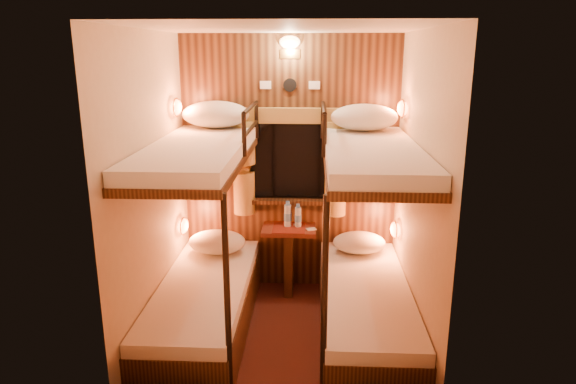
# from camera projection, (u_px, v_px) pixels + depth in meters

# --- Properties ---
(floor) EXTENTS (2.10, 2.10, 0.00)m
(floor) POSITION_uv_depth(u_px,v_px,m) (284.00, 338.00, 4.15)
(floor) COLOR #3D1710
(floor) RESTS_ON ground
(ceiling) EXTENTS (2.10, 2.10, 0.00)m
(ceiling) POSITION_uv_depth(u_px,v_px,m) (283.00, 28.00, 3.51)
(ceiling) COLOR silver
(ceiling) RESTS_ON wall_back
(wall_back) EXTENTS (2.40, 0.00, 2.40)m
(wall_back) POSITION_uv_depth(u_px,v_px,m) (290.00, 166.00, 4.84)
(wall_back) COLOR #C6B293
(wall_back) RESTS_ON floor
(wall_front) EXTENTS (2.40, 0.00, 2.40)m
(wall_front) POSITION_uv_depth(u_px,v_px,m) (272.00, 248.00, 2.82)
(wall_front) COLOR #C6B293
(wall_front) RESTS_ON floor
(wall_left) EXTENTS (0.00, 2.40, 2.40)m
(wall_left) POSITION_uv_depth(u_px,v_px,m) (152.00, 194.00, 3.88)
(wall_left) COLOR #C6B293
(wall_left) RESTS_ON floor
(wall_right) EXTENTS (0.00, 2.40, 2.40)m
(wall_right) POSITION_uv_depth(u_px,v_px,m) (418.00, 198.00, 3.79)
(wall_right) COLOR #C6B293
(wall_right) RESTS_ON floor
(back_panel) EXTENTS (2.00, 0.03, 2.40)m
(back_panel) POSITION_uv_depth(u_px,v_px,m) (290.00, 166.00, 4.83)
(back_panel) COLOR black
(back_panel) RESTS_ON floor
(bunk_left) EXTENTS (0.72, 1.90, 1.82)m
(bunk_left) POSITION_uv_depth(u_px,v_px,m) (203.00, 270.00, 4.10)
(bunk_left) COLOR black
(bunk_left) RESTS_ON floor
(bunk_right) EXTENTS (0.72, 1.90, 1.82)m
(bunk_right) POSITION_uv_depth(u_px,v_px,m) (366.00, 273.00, 4.04)
(bunk_right) COLOR black
(bunk_right) RESTS_ON floor
(window) EXTENTS (1.00, 0.12, 0.79)m
(window) POSITION_uv_depth(u_px,v_px,m) (290.00, 169.00, 4.81)
(window) COLOR black
(window) RESTS_ON back_panel
(curtains) EXTENTS (1.10, 0.22, 1.00)m
(curtains) POSITION_uv_depth(u_px,v_px,m) (290.00, 161.00, 4.75)
(curtains) COLOR brown
(curtains) RESTS_ON back_panel
(back_fixtures) EXTENTS (0.54, 0.09, 0.48)m
(back_fixtures) POSITION_uv_depth(u_px,v_px,m) (290.00, 51.00, 4.52)
(back_fixtures) COLOR black
(back_fixtures) RESTS_ON back_panel
(reading_lamps) EXTENTS (2.00, 0.20, 1.25)m
(reading_lamps) POSITION_uv_depth(u_px,v_px,m) (288.00, 170.00, 4.50)
(reading_lamps) COLOR #FF6126
(reading_lamps) RESTS_ON wall_left
(table) EXTENTS (0.50, 0.34, 0.66)m
(table) POSITION_uv_depth(u_px,v_px,m) (289.00, 251.00, 4.86)
(table) COLOR #531A12
(table) RESTS_ON floor
(bottle_left) EXTENTS (0.07, 0.07, 0.25)m
(bottle_left) POSITION_uv_depth(u_px,v_px,m) (288.00, 216.00, 4.80)
(bottle_left) COLOR #99BFE5
(bottle_left) RESTS_ON table
(bottle_right) EXTENTS (0.06, 0.06, 0.22)m
(bottle_right) POSITION_uv_depth(u_px,v_px,m) (298.00, 217.00, 4.80)
(bottle_right) COLOR #99BFE5
(bottle_right) RESTS_ON table
(sachet_a) EXTENTS (0.10, 0.09, 0.01)m
(sachet_a) POSITION_uv_depth(u_px,v_px,m) (311.00, 229.00, 4.75)
(sachet_a) COLOR silver
(sachet_a) RESTS_ON table
(sachet_b) EXTENTS (0.08, 0.06, 0.01)m
(sachet_b) POSITION_uv_depth(u_px,v_px,m) (298.00, 225.00, 4.87)
(sachet_b) COLOR silver
(sachet_b) RESTS_ON table
(pillow_lower_left) EXTENTS (0.52, 0.37, 0.21)m
(pillow_lower_left) POSITION_uv_depth(u_px,v_px,m) (217.00, 242.00, 4.69)
(pillow_lower_left) COLOR silver
(pillow_lower_left) RESTS_ON bunk_left
(pillow_lower_right) EXTENTS (0.48, 0.34, 0.19)m
(pillow_lower_right) POSITION_uv_depth(u_px,v_px,m) (359.00, 243.00, 4.70)
(pillow_lower_right) COLOR silver
(pillow_lower_right) RESTS_ON bunk_right
(pillow_upper_left) EXTENTS (0.60, 0.43, 0.23)m
(pillow_upper_left) POSITION_uv_depth(u_px,v_px,m) (216.00, 114.00, 4.54)
(pillow_upper_left) COLOR silver
(pillow_upper_left) RESTS_ON bunk_left
(pillow_upper_right) EXTENTS (0.57, 0.41, 0.23)m
(pillow_upper_right) POSITION_uv_depth(u_px,v_px,m) (364.00, 117.00, 4.38)
(pillow_upper_right) COLOR silver
(pillow_upper_right) RESTS_ON bunk_right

